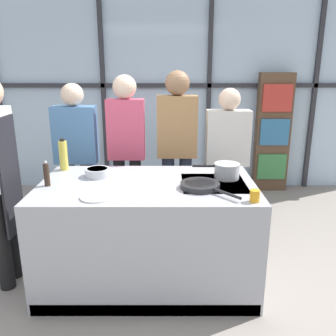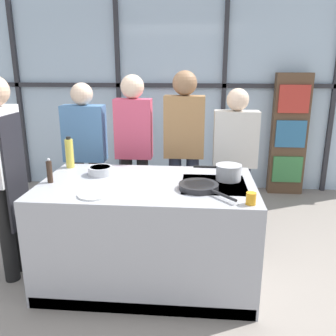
{
  "view_description": "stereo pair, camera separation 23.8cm",
  "coord_description": "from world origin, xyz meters",
  "px_view_note": "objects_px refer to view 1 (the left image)",
  "views": [
    {
      "loc": [
        0.17,
        -2.78,
        1.84
      ],
      "look_at": [
        0.17,
        0.1,
        0.99
      ],
      "focal_mm": 38.0,
      "sensor_mm": 36.0,
      "label": 1
    },
    {
      "loc": [
        0.41,
        -2.77,
        1.84
      ],
      "look_at": [
        0.17,
        0.1,
        0.99
      ],
      "focal_mm": 38.0,
      "sensor_mm": 36.0,
      "label": 2
    }
  ],
  "objects_px": {
    "frying_pan": "(201,185)",
    "saucepan": "(227,171)",
    "spectator_far_left": "(77,152)",
    "oil_bottle": "(64,155)",
    "spectator_center_left": "(127,145)",
    "mixing_bowl": "(98,172)",
    "juice_glass_near": "(256,196)",
    "white_plate": "(97,197)",
    "pepper_grinder": "(48,174)",
    "spectator_far_right": "(228,155)",
    "spectator_center_right": "(178,144)"
  },
  "relations": [
    {
      "from": "spectator_center_right",
      "to": "saucepan",
      "type": "relative_size",
      "value": 4.39
    },
    {
      "from": "spectator_far_left",
      "to": "spectator_center_left",
      "type": "bearing_deg",
      "value": -180.0
    },
    {
      "from": "juice_glass_near",
      "to": "oil_bottle",
      "type": "bearing_deg",
      "value": 153.28
    },
    {
      "from": "white_plate",
      "to": "juice_glass_near",
      "type": "relative_size",
      "value": 2.71
    },
    {
      "from": "frying_pan",
      "to": "saucepan",
      "type": "relative_size",
      "value": 1.17
    },
    {
      "from": "spectator_far_left",
      "to": "white_plate",
      "type": "distance_m",
      "value": 1.31
    },
    {
      "from": "spectator_far_left",
      "to": "saucepan",
      "type": "distance_m",
      "value": 1.66
    },
    {
      "from": "spectator_center_left",
      "to": "mixing_bowl",
      "type": "relative_size",
      "value": 8.07
    },
    {
      "from": "spectator_far_left",
      "to": "oil_bottle",
      "type": "bearing_deg",
      "value": 91.24
    },
    {
      "from": "spectator_center_right",
      "to": "pepper_grinder",
      "type": "bearing_deg",
      "value": 41.83
    },
    {
      "from": "oil_bottle",
      "to": "white_plate",
      "type": "bearing_deg",
      "value": -58.92
    },
    {
      "from": "white_plate",
      "to": "pepper_grinder",
      "type": "distance_m",
      "value": 0.53
    },
    {
      "from": "white_plate",
      "to": "pepper_grinder",
      "type": "bearing_deg",
      "value": 148.69
    },
    {
      "from": "spectator_far_right",
      "to": "frying_pan",
      "type": "xyz_separation_m",
      "value": [
        -0.37,
        -1.02,
        0.02
      ]
    },
    {
      "from": "spectator_center_left",
      "to": "spectator_center_right",
      "type": "relative_size",
      "value": 0.98
    },
    {
      "from": "mixing_bowl",
      "to": "oil_bottle",
      "type": "distance_m",
      "value": 0.41
    },
    {
      "from": "spectator_far_right",
      "to": "pepper_grinder",
      "type": "relative_size",
      "value": 7.69
    },
    {
      "from": "mixing_bowl",
      "to": "pepper_grinder",
      "type": "relative_size",
      "value": 1.03
    },
    {
      "from": "spectator_center_left",
      "to": "spectator_center_right",
      "type": "bearing_deg",
      "value": -180.0
    },
    {
      "from": "spectator_far_right",
      "to": "white_plate",
      "type": "relative_size",
      "value": 6.81
    },
    {
      "from": "white_plate",
      "to": "juice_glass_near",
      "type": "distance_m",
      "value": 1.15
    },
    {
      "from": "juice_glass_near",
      "to": "spectator_far_right",
      "type": "bearing_deg",
      "value": 89.52
    },
    {
      "from": "mixing_bowl",
      "to": "pepper_grinder",
      "type": "height_order",
      "value": "pepper_grinder"
    },
    {
      "from": "spectator_center_right",
      "to": "spectator_far_left",
      "type": "bearing_deg",
      "value": 0.0
    },
    {
      "from": "white_plate",
      "to": "oil_bottle",
      "type": "relative_size",
      "value": 0.8
    },
    {
      "from": "spectator_far_left",
      "to": "white_plate",
      "type": "height_order",
      "value": "spectator_far_left"
    },
    {
      "from": "white_plate",
      "to": "juice_glass_near",
      "type": "xyz_separation_m",
      "value": [
        1.15,
        -0.07,
        0.04
      ]
    },
    {
      "from": "pepper_grinder",
      "to": "mixing_bowl",
      "type": "bearing_deg",
      "value": 34.86
    },
    {
      "from": "spectator_center_right",
      "to": "pepper_grinder",
      "type": "distance_m",
      "value": 1.43
    },
    {
      "from": "frying_pan",
      "to": "saucepan",
      "type": "distance_m",
      "value": 0.36
    },
    {
      "from": "spectator_center_left",
      "to": "white_plate",
      "type": "distance_m",
      "value": 1.24
    },
    {
      "from": "oil_bottle",
      "to": "juice_glass_near",
      "type": "relative_size",
      "value": 3.4
    },
    {
      "from": "spectator_far_right",
      "to": "mixing_bowl",
      "type": "distance_m",
      "value": 1.43
    },
    {
      "from": "white_plate",
      "to": "juice_glass_near",
      "type": "bearing_deg",
      "value": -3.65
    },
    {
      "from": "white_plate",
      "to": "frying_pan",
      "type": "bearing_deg",
      "value": 14.89
    },
    {
      "from": "mixing_bowl",
      "to": "juice_glass_near",
      "type": "height_order",
      "value": "juice_glass_near"
    },
    {
      "from": "spectator_far_left",
      "to": "spectator_center_left",
      "type": "distance_m",
      "value": 0.54
    },
    {
      "from": "oil_bottle",
      "to": "spectator_center_right",
      "type": "bearing_deg",
      "value": 25.48
    },
    {
      "from": "spectator_far_left",
      "to": "spectator_far_right",
      "type": "distance_m",
      "value": 1.6
    },
    {
      "from": "spectator_center_left",
      "to": "mixing_bowl",
      "type": "height_order",
      "value": "spectator_center_left"
    },
    {
      "from": "spectator_center_left",
      "to": "saucepan",
      "type": "bearing_deg",
      "value": 140.93
    },
    {
      "from": "frying_pan",
      "to": "juice_glass_near",
      "type": "relative_size",
      "value": 5.47
    },
    {
      "from": "spectator_center_right",
      "to": "white_plate",
      "type": "relative_size",
      "value": 7.54
    },
    {
      "from": "spectator_center_right",
      "to": "frying_pan",
      "type": "relative_size",
      "value": 3.74
    },
    {
      "from": "frying_pan",
      "to": "pepper_grinder",
      "type": "height_order",
      "value": "pepper_grinder"
    },
    {
      "from": "spectator_center_left",
      "to": "spectator_far_right",
      "type": "bearing_deg",
      "value": -180.0
    },
    {
      "from": "pepper_grinder",
      "to": "spectator_far_left",
      "type": "bearing_deg",
      "value": 90.06
    },
    {
      "from": "spectator_far_left",
      "to": "white_plate",
      "type": "bearing_deg",
      "value": 110.01
    },
    {
      "from": "spectator_far_right",
      "to": "mixing_bowl",
      "type": "xyz_separation_m",
      "value": [
        -1.25,
        -0.71,
        0.03
      ]
    },
    {
      "from": "spectator_center_right",
      "to": "frying_pan",
      "type": "bearing_deg",
      "value": 99.11
    }
  ]
}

